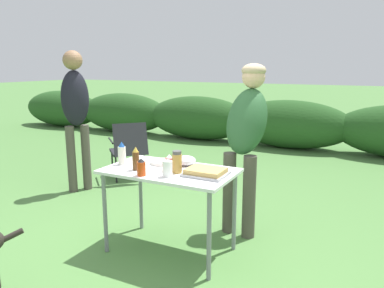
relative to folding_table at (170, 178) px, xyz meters
name	(u,v)px	position (x,y,z in m)	size (l,w,h in m)	color
ground_plane	(171,250)	(0.00, 0.00, -0.66)	(60.00, 60.00, 0.00)	#4C7A3D
shrub_hedge	(290,124)	(0.00, 4.69, -0.19)	(14.40, 0.90, 0.94)	#234C1E
folding_table	(170,178)	(0.00, 0.00, 0.00)	(1.10, 0.64, 0.74)	white
food_tray	(206,172)	(0.34, -0.02, 0.10)	(0.34, 0.27, 0.06)	#9E9EA3
plate_stack	(162,162)	(-0.16, 0.14, 0.09)	(0.22, 0.22, 0.03)	white
mixing_bowl	(186,160)	(0.05, 0.19, 0.12)	(0.18, 0.18, 0.08)	silver
paper_cup_stack	(167,169)	(0.08, -0.18, 0.14)	(0.08, 0.08, 0.13)	white
ketchup_bottle	(169,163)	(0.02, -0.04, 0.15)	(0.07, 0.07, 0.14)	red
hot_sauce_bottle	(141,167)	(-0.11, -0.25, 0.15)	(0.07, 0.07, 0.14)	#CC4214
mayo_bottle	(122,154)	(-0.46, -0.04, 0.17)	(0.07, 0.07, 0.21)	silver
spice_jar	(177,162)	(0.10, -0.05, 0.17)	(0.08, 0.08, 0.18)	#B2893D
beer_bottle	(136,159)	(-0.25, -0.13, 0.17)	(0.06, 0.06, 0.20)	brown
standing_person_in_dark_puffer	(246,130)	(0.43, 0.69, 0.34)	(0.44, 0.54, 1.62)	#4C473D
standing_person_in_olive_jacket	(76,107)	(-1.87, 0.89, 0.43)	(0.39, 0.42, 1.78)	#4C473D
camp_chair_green_behind_table	(129,147)	(-1.57, 1.56, -0.20)	(0.74, 0.74, 0.83)	#232328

